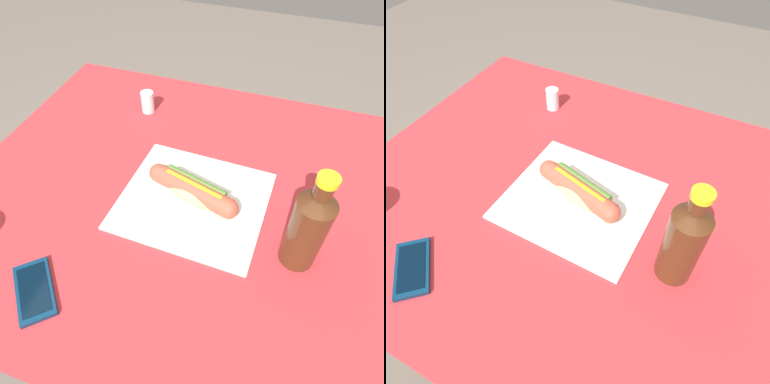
% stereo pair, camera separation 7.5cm
% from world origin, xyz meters
% --- Properties ---
extents(ground_plane, '(6.00, 6.00, 0.00)m').
position_xyz_m(ground_plane, '(0.00, 0.00, 0.00)').
color(ground_plane, '#6B6056').
rests_on(ground_plane, ground).
extents(dining_table, '(1.08, 0.89, 0.73)m').
position_xyz_m(dining_table, '(0.00, 0.00, 0.60)').
color(dining_table, brown).
rests_on(dining_table, ground).
extents(paper_wrapper, '(0.32, 0.29, 0.01)m').
position_xyz_m(paper_wrapper, '(-0.00, -0.02, 0.74)').
color(paper_wrapper, silver).
rests_on(paper_wrapper, dining_table).
extents(hot_dog, '(0.22, 0.10, 0.05)m').
position_xyz_m(hot_dog, '(-0.00, -0.02, 0.77)').
color(hot_dog, '#E5BC75').
rests_on(hot_dog, paper_wrapper).
extents(cell_phone, '(0.13, 0.13, 0.01)m').
position_xyz_m(cell_phone, '(-0.20, -0.31, 0.74)').
color(cell_phone, '#0A2D4C').
rests_on(cell_phone, dining_table).
extents(soda_bottle, '(0.07, 0.07, 0.22)m').
position_xyz_m(soda_bottle, '(0.23, -0.09, 0.83)').
color(soda_bottle, '#4C2814').
rests_on(soda_bottle, dining_table).
extents(salt_shaker, '(0.04, 0.04, 0.06)m').
position_xyz_m(salt_shaker, '(-0.23, 0.26, 0.76)').
color(salt_shaker, silver).
rests_on(salt_shaker, dining_table).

